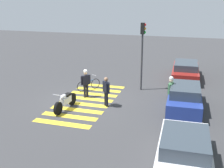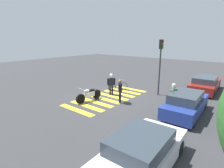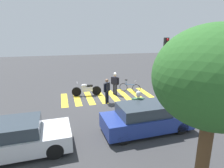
{
  "view_description": "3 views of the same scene",
  "coord_description": "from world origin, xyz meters",
  "px_view_note": "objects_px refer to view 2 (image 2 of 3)",
  "views": [
    {
      "loc": [
        14.29,
        5.93,
        5.86
      ],
      "look_at": [
        0.12,
        1.64,
        1.25
      ],
      "focal_mm": 44.9,
      "sensor_mm": 36.0,
      "label": 1
    },
    {
      "loc": [
        9.9,
        8.37,
        4.37
      ],
      "look_at": [
        0.36,
        0.66,
        1.26
      ],
      "focal_mm": 28.4,
      "sensor_mm": 36.0,
      "label": 2
    },
    {
      "loc": [
        3.21,
        13.13,
        4.56
      ],
      "look_at": [
        -0.04,
        1.25,
        1.28
      ],
      "focal_mm": 30.21,
      "sensor_mm": 36.0,
      "label": 3
    }
  ],
  "objects_px": {
    "police_motorcycle": "(89,95)",
    "pedestrian_bystander": "(173,95)",
    "officer_by_motorcycle": "(111,83)",
    "officer_on_foot": "(120,90)",
    "car_white_van": "(142,151)",
    "car_maroon_wagon": "(205,84)",
    "traffic_light_pole": "(160,59)",
    "leaning_bicycle": "(118,86)",
    "car_blue_hatchback": "(186,104)"
  },
  "relations": [
    {
      "from": "car_white_van",
      "to": "officer_on_foot",
      "type": "bearing_deg",
      "value": -136.83
    },
    {
      "from": "officer_on_foot",
      "to": "car_maroon_wagon",
      "type": "xyz_separation_m",
      "value": [
        -6.98,
        3.96,
        -0.33
      ]
    },
    {
      "from": "car_maroon_wagon",
      "to": "traffic_light_pole",
      "type": "distance_m",
      "value": 4.98
    },
    {
      "from": "officer_on_foot",
      "to": "officer_by_motorcycle",
      "type": "distance_m",
      "value": 1.93
    },
    {
      "from": "police_motorcycle",
      "to": "traffic_light_pole",
      "type": "distance_m",
      "value": 6.11
    },
    {
      "from": "pedestrian_bystander",
      "to": "leaning_bicycle",
      "type": "bearing_deg",
      "value": -106.45
    },
    {
      "from": "police_motorcycle",
      "to": "officer_on_foot",
      "type": "distance_m",
      "value": 2.3
    },
    {
      "from": "police_motorcycle",
      "to": "officer_on_foot",
      "type": "bearing_deg",
      "value": 119.44
    },
    {
      "from": "pedestrian_bystander",
      "to": "car_maroon_wagon",
      "type": "distance_m",
      "value": 6.23
    },
    {
      "from": "officer_by_motorcycle",
      "to": "officer_on_foot",
      "type": "bearing_deg",
      "value": 57.52
    },
    {
      "from": "leaning_bicycle",
      "to": "pedestrian_bystander",
      "type": "xyz_separation_m",
      "value": [
        1.6,
        5.42,
        0.67
      ]
    },
    {
      "from": "car_maroon_wagon",
      "to": "traffic_light_pole",
      "type": "height_order",
      "value": "traffic_light_pole"
    },
    {
      "from": "pedestrian_bystander",
      "to": "traffic_light_pole",
      "type": "xyz_separation_m",
      "value": [
        -2.65,
        -2.13,
        1.86
      ]
    },
    {
      "from": "police_motorcycle",
      "to": "car_white_van",
      "type": "height_order",
      "value": "car_white_van"
    },
    {
      "from": "traffic_light_pole",
      "to": "pedestrian_bystander",
      "type": "bearing_deg",
      "value": 38.7
    },
    {
      "from": "car_white_van",
      "to": "police_motorcycle",
      "type": "bearing_deg",
      "value": -119.63
    },
    {
      "from": "leaning_bicycle",
      "to": "officer_on_foot",
      "type": "relative_size",
      "value": 0.86
    },
    {
      "from": "pedestrian_bystander",
      "to": "traffic_light_pole",
      "type": "bearing_deg",
      "value": -141.3
    },
    {
      "from": "car_maroon_wagon",
      "to": "traffic_light_pole",
      "type": "xyz_separation_m",
      "value": [
        3.54,
        -2.66,
        2.28
      ]
    },
    {
      "from": "police_motorcycle",
      "to": "pedestrian_bystander",
      "type": "relative_size",
      "value": 1.23
    },
    {
      "from": "car_maroon_wagon",
      "to": "car_white_van",
      "type": "distance_m",
      "value": 11.75
    },
    {
      "from": "pedestrian_bystander",
      "to": "traffic_light_pole",
      "type": "relative_size",
      "value": 0.42
    },
    {
      "from": "car_blue_hatchback",
      "to": "car_white_van",
      "type": "height_order",
      "value": "car_blue_hatchback"
    },
    {
      "from": "car_white_van",
      "to": "pedestrian_bystander",
      "type": "bearing_deg",
      "value": -169.42
    },
    {
      "from": "car_white_van",
      "to": "officer_by_motorcycle",
      "type": "bearing_deg",
      "value": -133.57
    },
    {
      "from": "officer_on_foot",
      "to": "pedestrian_bystander",
      "type": "height_order",
      "value": "pedestrian_bystander"
    },
    {
      "from": "police_motorcycle",
      "to": "car_maroon_wagon",
      "type": "relative_size",
      "value": 0.47
    },
    {
      "from": "pedestrian_bystander",
      "to": "car_maroon_wagon",
      "type": "relative_size",
      "value": 0.38
    },
    {
      "from": "officer_on_foot",
      "to": "pedestrian_bystander",
      "type": "bearing_deg",
      "value": 102.93
    },
    {
      "from": "officer_on_foot",
      "to": "traffic_light_pole",
      "type": "height_order",
      "value": "traffic_light_pole"
    },
    {
      "from": "car_maroon_wagon",
      "to": "car_white_van",
      "type": "relative_size",
      "value": 1.14
    },
    {
      "from": "car_blue_hatchback",
      "to": "car_white_van",
      "type": "bearing_deg",
      "value": 2.77
    },
    {
      "from": "car_maroon_wagon",
      "to": "leaning_bicycle",
      "type": "bearing_deg",
      "value": -52.38
    },
    {
      "from": "officer_by_motorcycle",
      "to": "traffic_light_pole",
      "type": "distance_m",
      "value": 4.24
    },
    {
      "from": "police_motorcycle",
      "to": "pedestrian_bystander",
      "type": "xyz_separation_m",
      "value": [
        -1.89,
        5.39,
        0.57
      ]
    },
    {
      "from": "police_motorcycle",
      "to": "car_white_van",
      "type": "bearing_deg",
      "value": 60.37
    },
    {
      "from": "car_maroon_wagon",
      "to": "car_white_van",
      "type": "xyz_separation_m",
      "value": [
        11.74,
        0.51,
        0.01
      ]
    },
    {
      "from": "leaning_bicycle",
      "to": "pedestrian_bystander",
      "type": "bearing_deg",
      "value": 73.55
    },
    {
      "from": "leaning_bicycle",
      "to": "officer_by_motorcycle",
      "type": "bearing_deg",
      "value": 14.98
    },
    {
      "from": "traffic_light_pole",
      "to": "officer_on_foot",
      "type": "bearing_deg",
      "value": -20.77
    },
    {
      "from": "leaning_bicycle",
      "to": "officer_on_foot",
      "type": "height_order",
      "value": "officer_on_foot"
    },
    {
      "from": "officer_by_motorcycle",
      "to": "car_maroon_wagon",
      "type": "relative_size",
      "value": 0.37
    },
    {
      "from": "pedestrian_bystander",
      "to": "car_blue_hatchback",
      "type": "height_order",
      "value": "pedestrian_bystander"
    },
    {
      "from": "officer_on_foot",
      "to": "car_white_van",
      "type": "relative_size",
      "value": 0.41
    },
    {
      "from": "pedestrian_bystander",
      "to": "car_maroon_wagon",
      "type": "height_order",
      "value": "pedestrian_bystander"
    },
    {
      "from": "officer_by_motorcycle",
      "to": "car_blue_hatchback",
      "type": "xyz_separation_m",
      "value": [
        0.16,
        5.83,
        -0.35
      ]
    },
    {
      "from": "police_motorcycle",
      "to": "car_maroon_wagon",
      "type": "bearing_deg",
      "value": 143.77
    },
    {
      "from": "officer_on_foot",
      "to": "car_white_van",
      "type": "height_order",
      "value": "officer_on_foot"
    },
    {
      "from": "officer_by_motorcycle",
      "to": "pedestrian_bystander",
      "type": "distance_m",
      "value": 5.07
    },
    {
      "from": "police_motorcycle",
      "to": "car_blue_hatchback",
      "type": "height_order",
      "value": "car_blue_hatchback"
    }
  ]
}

